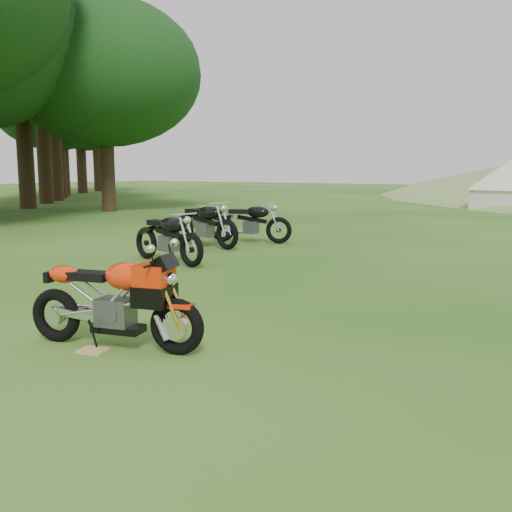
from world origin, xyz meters
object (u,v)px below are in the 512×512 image
Objects in this scene: vintage_moto_b at (204,223)px; vintage_moto_d at (198,219)px; plywood_board at (93,350)px; sport_motorcycle at (113,294)px; vintage_moto_a at (168,236)px; vintage_moto_c at (250,221)px.

vintage_moto_d is at bearing 143.20° from vintage_moto_b.
vintage_moto_b is at bearing 120.53° from plywood_board.
vintage_moto_d is (-5.40, 7.84, -0.10)m from sport_motorcycle.
sport_motorcycle is 9.52m from vintage_moto_d.
vintage_moto_d is at bearing 109.09° from sport_motorcycle.
sport_motorcycle is at bearing -32.94° from vintage_moto_d.
vintage_moto_c is (-0.39, 3.27, 0.00)m from vintage_moto_a.
vintage_moto_c is 1.18× the size of vintage_moto_d.
vintage_moto_b reaches higher than vintage_moto_d.
vintage_moto_a is at bearing -58.21° from vintage_moto_b.
sport_motorcycle is at bearing -82.82° from vintage_moto_c.
plywood_board is 0.14× the size of vintage_moto_c.
vintage_moto_a is 0.99× the size of vintage_moto_c.
vintage_moto_a is 3.29m from vintage_moto_c.
vintage_moto_b is (-3.85, 6.18, 0.01)m from sport_motorcycle.
sport_motorcycle reaches higher than vintage_moto_c.
vintage_moto_d is (-5.32, 8.04, 0.42)m from plywood_board.
plywood_board is at bearing -34.03° from vintage_moto_d.
vintage_moto_b is 2.28m from vintage_moto_d.
plywood_board is 7.43m from vintage_moto_b.
plywood_board is 9.65m from vintage_moto_d.
vintage_moto_b is (-3.76, 6.38, 0.53)m from plywood_board.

